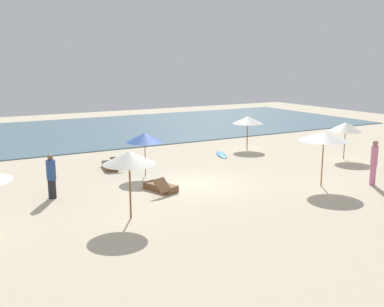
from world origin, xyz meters
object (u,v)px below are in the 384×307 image
object	(u,v)px
umbrella_1	(145,138)
umbrella_3	(129,158)
lounger_2	(161,187)
person_0	(51,177)
person_1	(374,162)
umbrella_0	(324,136)
lounger_1	(111,165)
surfboard	(221,155)
umbrella_2	(248,120)
umbrella_5	(346,127)

from	to	relation	value
umbrella_1	umbrella_3	world-z (taller)	umbrella_3
umbrella_1	lounger_2	size ratio (longest dim) A/B	1.12
lounger_2	person_0	distance (m)	4.32
person_1	umbrella_0	bearing A→B (deg)	154.02
umbrella_1	umbrella_0	bearing A→B (deg)	-42.44
lounger_2	person_0	size ratio (longest dim) A/B	1.05
lounger_1	person_1	bearing A→B (deg)	-43.51
umbrella_3	surfboard	world-z (taller)	umbrella_3
umbrella_0	person_0	world-z (taller)	umbrella_0
umbrella_1	person_1	bearing A→B (deg)	-38.81
person_0	person_1	world-z (taller)	person_1
umbrella_1	umbrella_3	size ratio (longest dim) A/B	0.86
umbrella_0	umbrella_1	distance (m)	7.92
lounger_2	surfboard	distance (m)	7.77
lounger_1	person_0	size ratio (longest dim) A/B	1.03
lounger_1	umbrella_0	bearing A→B (deg)	-47.37
umbrella_3	lounger_1	distance (m)	7.66
person_1	surfboard	size ratio (longest dim) A/B	0.98
umbrella_0	umbrella_1	world-z (taller)	umbrella_0
umbrella_2	surfboard	size ratio (longest dim) A/B	1.00
umbrella_1	lounger_2	distance (m)	3.16
lounger_2	person_0	xyz separation A→B (m)	(-4.10, 1.17, 0.70)
umbrella_2	person_1	distance (m)	9.42
umbrella_1	surfboard	world-z (taller)	umbrella_1
umbrella_1	umbrella_3	xyz separation A→B (m)	(-2.79, -5.13, 0.30)
umbrella_5	lounger_1	size ratio (longest dim) A/B	1.14
umbrella_1	lounger_1	world-z (taller)	umbrella_1
umbrella_2	person_1	xyz separation A→B (m)	(-0.24, -9.38, -0.75)
lounger_2	umbrella_5	bearing A→B (deg)	3.58
lounger_1	person_0	bearing A→B (deg)	-135.36
umbrella_0	umbrella_5	xyz separation A→B (m)	(5.11, 3.39, -0.38)
umbrella_1	umbrella_2	xyz separation A→B (m)	(8.10, 3.06, -0.04)
umbrella_0	person_0	bearing A→B (deg)	159.80
umbrella_0	lounger_2	distance (m)	7.14
umbrella_2	surfboard	world-z (taller)	umbrella_2
umbrella_0	lounger_1	world-z (taller)	umbrella_0
umbrella_3	umbrella_5	size ratio (longest dim) A/B	1.16
umbrella_1	lounger_1	xyz separation A→B (m)	(-0.98, 2.07, -1.62)
lounger_2	umbrella_0	bearing A→B (deg)	-22.90
umbrella_0	umbrella_3	bearing A→B (deg)	178.59
lounger_1	person_1	xyz separation A→B (m)	(8.84, -8.39, 0.84)
umbrella_1	umbrella_5	size ratio (longest dim) A/B	1.00
lounger_2	umbrella_2	bearing A→B (deg)	33.71
umbrella_2	lounger_2	distance (m)	10.44
person_0	surfboard	distance (m)	10.88
person_0	person_1	size ratio (longest dim) A/B	0.89
umbrella_5	umbrella_1	bearing A→B (deg)	169.89
umbrella_0	person_0	distance (m)	11.18
umbrella_3	umbrella_0	bearing A→B (deg)	-1.41
umbrella_1	person_1	size ratio (longest dim) A/B	1.03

